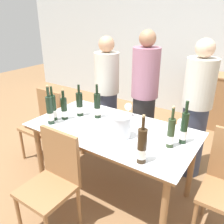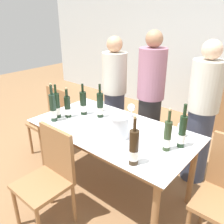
{
  "view_description": "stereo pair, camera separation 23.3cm",
  "coord_description": "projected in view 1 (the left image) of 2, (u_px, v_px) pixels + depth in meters",
  "views": [
    {
      "loc": [
        1.2,
        -1.77,
        1.86
      ],
      "look_at": [
        0.0,
        0.0,
        0.94
      ],
      "focal_mm": 38.0,
      "sensor_mm": 36.0,
      "label": 1
    },
    {
      "loc": [
        1.38,
        -1.63,
        1.86
      ],
      "look_at": [
        0.0,
        0.0,
        0.94
      ],
      "focal_mm": 38.0,
      "sensor_mm": 36.0,
      "label": 2
    }
  ],
  "objects": [
    {
      "name": "wine_glass_0",
      "position": [
        97.0,
        104.0,
        2.76
      ],
      "size": [
        0.08,
        0.08,
        0.14
      ],
      "color": "white",
      "rests_on": "dining_table"
    },
    {
      "name": "person_guest_right",
      "position": [
        196.0,
        112.0,
        2.67
      ],
      "size": [
        0.33,
        0.33,
        1.61
      ],
      "color": "#383F56",
      "rests_on": "ground_plane"
    },
    {
      "name": "wine_bottle_0",
      "position": [
        184.0,
        129.0,
        2.08
      ],
      "size": [
        0.06,
        0.06,
        0.4
      ],
      "color": "black",
      "rests_on": "dining_table"
    },
    {
      "name": "wine_glass_1",
      "position": [
        128.0,
        107.0,
        2.64
      ],
      "size": [
        0.08,
        0.08,
        0.16
      ],
      "color": "white",
      "rests_on": "dining_table"
    },
    {
      "name": "ice_bucket",
      "position": [
        121.0,
        126.0,
        2.2
      ],
      "size": [
        0.19,
        0.19,
        0.21
      ],
      "color": "silver",
      "rests_on": "dining_table"
    },
    {
      "name": "chair_near_front",
      "position": [
        53.0,
        177.0,
        2.05
      ],
      "size": [
        0.42,
        0.42,
        0.93
      ],
      "color": "#996B42",
      "rests_on": "ground_plane"
    },
    {
      "name": "ground_plane",
      "position": [
        112.0,
        188.0,
        2.7
      ],
      "size": [
        12.0,
        12.0,
        0.0
      ],
      "primitive_type": "plane",
      "color": "olive"
    },
    {
      "name": "back_wall",
      "position": [
        196.0,
        39.0,
        4.13
      ],
      "size": [
        8.0,
        0.1,
        2.8
      ],
      "color": "silver",
      "rests_on": "ground_plane"
    },
    {
      "name": "person_guest_left",
      "position": [
        144.0,
        99.0,
        2.96
      ],
      "size": [
        0.33,
        0.33,
        1.67
      ],
      "color": "#262628",
      "rests_on": "ground_plane"
    },
    {
      "name": "wine_bottle_2",
      "position": [
        64.0,
        109.0,
        2.56
      ],
      "size": [
        0.07,
        0.07,
        0.34
      ],
      "color": "black",
      "rests_on": "dining_table"
    },
    {
      "name": "wine_bottle_4",
      "position": [
        53.0,
        109.0,
        2.53
      ],
      "size": [
        0.07,
        0.07,
        0.38
      ],
      "color": "black",
      "rests_on": "dining_table"
    },
    {
      "name": "wine_bottle_3",
      "position": [
        50.0,
        111.0,
        2.44
      ],
      "size": [
        0.07,
        0.07,
        0.42
      ],
      "color": "#1E3323",
      "rests_on": "dining_table"
    },
    {
      "name": "wine_glass_2",
      "position": [
        181.0,
        123.0,
        2.28
      ],
      "size": [
        0.08,
        0.08,
        0.15
      ],
      "color": "white",
      "rests_on": "dining_table"
    },
    {
      "name": "dining_table",
      "position": [
        112.0,
        135.0,
        2.43
      ],
      "size": [
        1.68,
        0.9,
        0.76
      ],
      "color": "#996B42",
      "rests_on": "ground_plane"
    },
    {
      "name": "wine_bottle_1",
      "position": [
        171.0,
        134.0,
        2.03
      ],
      "size": [
        0.07,
        0.07,
        0.38
      ],
      "color": "#28381E",
      "rests_on": "dining_table"
    },
    {
      "name": "wine_bottle_6",
      "position": [
        80.0,
        105.0,
        2.64
      ],
      "size": [
        0.07,
        0.07,
        0.36
      ],
      "color": "black",
      "rests_on": "dining_table"
    },
    {
      "name": "wine_bottle_7",
      "position": [
        97.0,
        106.0,
        2.59
      ],
      "size": [
        0.07,
        0.07,
        0.38
      ],
      "color": "black",
      "rests_on": "dining_table"
    },
    {
      "name": "person_host",
      "position": [
        107.0,
        95.0,
        3.26
      ],
      "size": [
        0.33,
        0.33,
        1.57
      ],
      "color": "#383F56",
      "rests_on": "ground_plane"
    },
    {
      "name": "wine_bottle_5",
      "position": [
        142.0,
        147.0,
        1.81
      ],
      "size": [
        0.08,
        0.08,
        0.4
      ],
      "color": "#332314",
      "rests_on": "dining_table"
    },
    {
      "name": "chair_left_end",
      "position": [
        45.0,
        120.0,
        3.14
      ],
      "size": [
        0.42,
        0.42,
        0.9
      ],
      "color": "#996B42",
      "rests_on": "ground_plane"
    }
  ]
}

